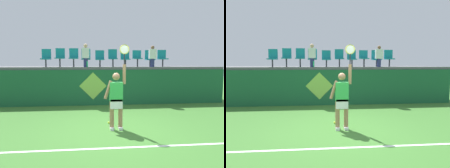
# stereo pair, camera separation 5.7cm
# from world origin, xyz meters

# --- Properties ---
(ground_plane) EXTENTS (40.00, 40.00, 0.00)m
(ground_plane) POSITION_xyz_m (0.00, 0.00, 0.00)
(ground_plane) COLOR #3D752D
(court_back_wall) EXTENTS (11.56, 0.20, 1.67)m
(court_back_wall) POSITION_xyz_m (0.00, 3.69, 0.83)
(court_back_wall) COLOR #195633
(court_back_wall) RESTS_ON ground_plane
(spectator_platform) EXTENTS (11.56, 3.16, 0.12)m
(spectator_platform) POSITION_xyz_m (0.00, 5.22, 1.73)
(spectator_platform) COLOR #56565B
(spectator_platform) RESTS_ON court_back_wall
(court_baseline_stripe) EXTENTS (10.41, 0.08, 0.01)m
(court_baseline_stripe) POSITION_xyz_m (0.00, -1.18, 0.00)
(court_baseline_stripe) COLOR white
(court_baseline_stripe) RESTS_ON ground_plane
(tennis_player) EXTENTS (0.75, 0.26, 2.53)m
(tennis_player) POSITION_xyz_m (0.03, 0.14, 0.96)
(tennis_player) COLOR white
(tennis_player) RESTS_ON ground_plane
(tennis_ball) EXTENTS (0.07, 0.07, 0.07)m
(tennis_ball) POSITION_xyz_m (-0.16, 0.72, 0.03)
(tennis_ball) COLOR #D1E533
(tennis_ball) RESTS_ON ground_plane
(water_bottle) EXTENTS (0.07, 0.07, 0.27)m
(water_bottle) POSITION_xyz_m (-0.91, 3.74, 1.93)
(water_bottle) COLOR #26B272
(water_bottle) RESTS_ON spectator_platform
(stadium_chair_0) EXTENTS (0.44, 0.42, 0.87)m
(stadium_chair_0) POSITION_xyz_m (-2.89, 4.30, 2.26)
(stadium_chair_0) COLOR #38383D
(stadium_chair_0) RESTS_ON spectator_platform
(stadium_chair_1) EXTENTS (0.44, 0.42, 0.91)m
(stadium_chair_1) POSITION_xyz_m (-2.23, 4.30, 2.29)
(stadium_chair_1) COLOR #38383D
(stadium_chair_1) RESTS_ON spectator_platform
(stadium_chair_2) EXTENTS (0.44, 0.42, 0.91)m
(stadium_chair_2) POSITION_xyz_m (-1.57, 4.30, 2.29)
(stadium_chair_2) COLOR #38383D
(stadium_chair_2) RESTS_ON spectator_platform
(stadium_chair_3) EXTENTS (0.44, 0.42, 0.87)m
(stadium_chair_3) POSITION_xyz_m (-0.98, 4.31, 2.26)
(stadium_chair_3) COLOR #38383D
(stadium_chair_3) RESTS_ON spectator_platform
(stadium_chair_4) EXTENTS (0.44, 0.42, 0.82)m
(stadium_chair_4) POSITION_xyz_m (-0.30, 4.30, 2.23)
(stadium_chair_4) COLOR #38383D
(stadium_chair_4) RESTS_ON spectator_platform
(stadium_chair_5) EXTENTS (0.44, 0.42, 0.88)m
(stadium_chair_5) POSITION_xyz_m (0.35, 4.30, 2.27)
(stadium_chair_5) COLOR #38383D
(stadium_chair_5) RESTS_ON spectator_platform
(stadium_chair_6) EXTENTS (0.44, 0.42, 0.82)m
(stadium_chair_6) POSITION_xyz_m (0.97, 4.30, 2.24)
(stadium_chair_6) COLOR #38383D
(stadium_chair_6) RESTS_ON spectator_platform
(stadium_chair_7) EXTENTS (0.44, 0.42, 0.83)m
(stadium_chair_7) POSITION_xyz_m (1.58, 4.30, 2.26)
(stadium_chair_7) COLOR #38383D
(stadium_chair_7) RESTS_ON spectator_platform
(stadium_chair_8) EXTENTS (0.44, 0.42, 0.84)m
(stadium_chair_8) POSITION_xyz_m (2.23, 4.30, 2.24)
(stadium_chair_8) COLOR #38383D
(stadium_chair_8) RESTS_ON spectator_platform
(stadium_chair_9) EXTENTS (0.44, 0.42, 0.86)m
(stadium_chair_9) POSITION_xyz_m (2.89, 4.30, 2.26)
(stadium_chair_9) COLOR #38383D
(stadium_chair_9) RESTS_ON spectator_platform
(spectator_0) EXTENTS (0.34, 0.20, 1.09)m
(spectator_0) POSITION_xyz_m (-0.98, 3.89, 2.35)
(spectator_0) COLOR navy
(spectator_0) RESTS_ON spectator_platform
(spectator_1) EXTENTS (0.34, 0.20, 1.02)m
(spectator_1) POSITION_xyz_m (2.23, 3.83, 2.31)
(spectator_1) COLOR navy
(spectator_1) RESTS_ON spectator_platform
(wall_signage_mount) EXTENTS (1.27, 0.01, 1.55)m
(wall_signage_mount) POSITION_xyz_m (-0.65, 3.59, 0.00)
(wall_signage_mount) COLOR #195633
(wall_signage_mount) RESTS_ON ground_plane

